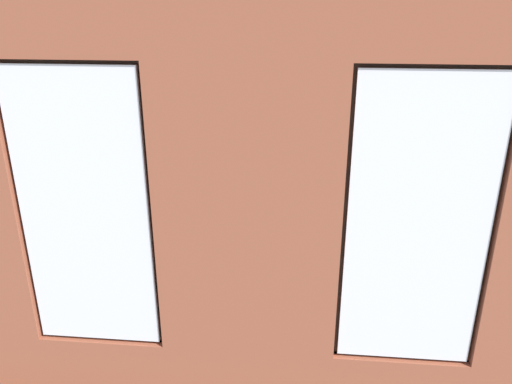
{
  "coord_description": "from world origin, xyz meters",
  "views": [
    {
      "loc": [
        -0.37,
        5.76,
        3.2
      ],
      "look_at": [
        0.15,
        0.4,
        1.09
      ],
      "focal_mm": 35.0,
      "sensor_mm": 36.0,
      "label": 1
    }
  ],
  "objects_px": {
    "coffee_table": "(237,218)",
    "couch_by_window": "(221,328)",
    "candle_jar": "(262,207)",
    "potted_plant_by_left_couch": "(412,203)",
    "tv_flatscreen": "(73,180)",
    "potted_plant_beside_window_right": "(50,277)",
    "remote_black": "(208,216)",
    "media_console": "(78,220)",
    "potted_plant_between_couches": "(377,313)",
    "potted_plant_corner_near_left": "(439,167)",
    "potted_plant_foreground_right": "(131,157)",
    "cup_ceramic": "(236,211)",
    "table_plant_small": "(226,204)",
    "papasan_chair": "(232,181)",
    "couch_left": "(468,255)",
    "potted_plant_near_tv": "(82,230)"
  },
  "relations": [
    {
      "from": "coffee_table",
      "to": "cup_ceramic",
      "type": "relative_size",
      "value": 11.63
    },
    {
      "from": "potted_plant_beside_window_right",
      "to": "couch_by_window",
      "type": "bearing_deg",
      "value": -176.05
    },
    {
      "from": "media_console",
      "to": "potted_plant_corner_near_left",
      "type": "bearing_deg",
      "value": -162.59
    },
    {
      "from": "potted_plant_corner_near_left",
      "to": "potted_plant_beside_window_right",
      "type": "height_order",
      "value": "potted_plant_beside_window_right"
    },
    {
      "from": "tv_flatscreen",
      "to": "candle_jar",
      "type": "bearing_deg",
      "value": -174.67
    },
    {
      "from": "potted_plant_beside_window_right",
      "to": "potted_plant_corner_near_left",
      "type": "bearing_deg",
      "value": -137.33
    },
    {
      "from": "cup_ceramic",
      "to": "candle_jar",
      "type": "height_order",
      "value": "candle_jar"
    },
    {
      "from": "media_console",
      "to": "potted_plant_beside_window_right",
      "type": "relative_size",
      "value": 0.9
    },
    {
      "from": "potted_plant_foreground_right",
      "to": "potted_plant_by_left_couch",
      "type": "bearing_deg",
      "value": 169.51
    },
    {
      "from": "coffee_table",
      "to": "papasan_chair",
      "type": "distance_m",
      "value": 1.32
    },
    {
      "from": "tv_flatscreen",
      "to": "potted_plant_by_left_couch",
      "type": "distance_m",
      "value": 4.8
    },
    {
      "from": "cup_ceramic",
      "to": "potted_plant_between_couches",
      "type": "relative_size",
      "value": 0.09
    },
    {
      "from": "coffee_table",
      "to": "couch_by_window",
      "type": "bearing_deg",
      "value": 94.09
    },
    {
      "from": "media_console",
      "to": "potted_plant_near_tv",
      "type": "bearing_deg",
      "value": 118.46
    },
    {
      "from": "coffee_table",
      "to": "table_plant_small",
      "type": "distance_m",
      "value": 0.25
    },
    {
      "from": "couch_by_window",
      "to": "coffee_table",
      "type": "distance_m",
      "value": 2.39
    },
    {
      "from": "potted_plant_between_couches",
      "to": "potted_plant_corner_near_left",
      "type": "bearing_deg",
      "value": -110.34
    },
    {
      "from": "table_plant_small",
      "to": "potted_plant_between_couches",
      "type": "bearing_deg",
      "value": 125.51
    },
    {
      "from": "cup_ceramic",
      "to": "potted_plant_by_left_couch",
      "type": "height_order",
      "value": "potted_plant_by_left_couch"
    },
    {
      "from": "potted_plant_near_tv",
      "to": "potted_plant_between_couches",
      "type": "xyz_separation_m",
      "value": [
        -3.27,
        1.22,
        -0.09
      ]
    },
    {
      "from": "candle_jar",
      "to": "potted_plant_by_left_couch",
      "type": "bearing_deg",
      "value": -166.28
    },
    {
      "from": "media_console",
      "to": "potted_plant_by_left_couch",
      "type": "bearing_deg",
      "value": -170.77
    },
    {
      "from": "couch_by_window",
      "to": "papasan_chair",
      "type": "distance_m",
      "value": 3.7
    },
    {
      "from": "potted_plant_beside_window_right",
      "to": "potted_plant_foreground_right",
      "type": "bearing_deg",
      "value": -81.36
    },
    {
      "from": "table_plant_small",
      "to": "media_console",
      "type": "height_order",
      "value": "table_plant_small"
    },
    {
      "from": "coffee_table",
      "to": "potted_plant_beside_window_right",
      "type": "xyz_separation_m",
      "value": [
        1.35,
        2.48,
        0.47
      ]
    },
    {
      "from": "candle_jar",
      "to": "tv_flatscreen",
      "type": "height_order",
      "value": "tv_flatscreen"
    },
    {
      "from": "couch_by_window",
      "to": "cup_ceramic",
      "type": "xyz_separation_m",
      "value": [
        0.17,
        -2.38,
        0.15
      ]
    },
    {
      "from": "potted_plant_by_left_couch",
      "to": "coffee_table",
      "type": "bearing_deg",
      "value": 15.18
    },
    {
      "from": "potted_plant_corner_near_left",
      "to": "potted_plant_foreground_right",
      "type": "bearing_deg",
      "value": 0.69
    },
    {
      "from": "candle_jar",
      "to": "table_plant_small",
      "type": "distance_m",
      "value": 0.49
    },
    {
      "from": "couch_left",
      "to": "remote_black",
      "type": "xyz_separation_m",
      "value": [
        3.25,
        -0.57,
        0.11
      ]
    },
    {
      "from": "cup_ceramic",
      "to": "tv_flatscreen",
      "type": "distance_m",
      "value": 2.27
    },
    {
      "from": "potted_plant_foreground_right",
      "to": "couch_left",
      "type": "bearing_deg",
      "value": 155.62
    },
    {
      "from": "candle_jar",
      "to": "media_console",
      "type": "xyz_separation_m",
      "value": [
        2.57,
        0.24,
        -0.2
      ]
    },
    {
      "from": "couch_by_window",
      "to": "remote_black",
      "type": "height_order",
      "value": "couch_by_window"
    },
    {
      "from": "potted_plant_near_tv",
      "to": "potted_plant_by_left_couch",
      "type": "height_order",
      "value": "potted_plant_near_tv"
    },
    {
      "from": "media_console",
      "to": "papasan_chair",
      "type": "distance_m",
      "value": 2.43
    },
    {
      "from": "table_plant_small",
      "to": "media_console",
      "type": "distance_m",
      "value": 2.1
    },
    {
      "from": "couch_by_window",
      "to": "media_console",
      "type": "relative_size",
      "value": 1.72
    },
    {
      "from": "remote_black",
      "to": "media_console",
      "type": "xyz_separation_m",
      "value": [
        1.86,
        -0.04,
        -0.15
      ]
    },
    {
      "from": "cup_ceramic",
      "to": "table_plant_small",
      "type": "relative_size",
      "value": 0.53
    },
    {
      "from": "candle_jar",
      "to": "potted_plant_between_couches",
      "type": "xyz_separation_m",
      "value": [
        -1.25,
        2.48,
        0.06
      ]
    },
    {
      "from": "media_console",
      "to": "potted_plant_corner_near_left",
      "type": "distance_m",
      "value": 5.53
    },
    {
      "from": "candle_jar",
      "to": "potted_plant_by_left_couch",
      "type": "relative_size",
      "value": 0.19
    },
    {
      "from": "couch_by_window",
      "to": "papasan_chair",
      "type": "xyz_separation_m",
      "value": [
        0.42,
        -3.68,
        0.1
      ]
    },
    {
      "from": "coffee_table",
      "to": "tv_flatscreen",
      "type": "height_order",
      "value": "tv_flatscreen"
    },
    {
      "from": "potted_plant_near_tv",
      "to": "potted_plant_beside_window_right",
      "type": "distance_m",
      "value": 1.43
    },
    {
      "from": "cup_ceramic",
      "to": "table_plant_small",
      "type": "height_order",
      "value": "table_plant_small"
    },
    {
      "from": "candle_jar",
      "to": "media_console",
      "type": "bearing_deg",
      "value": 5.39
    }
  ]
}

